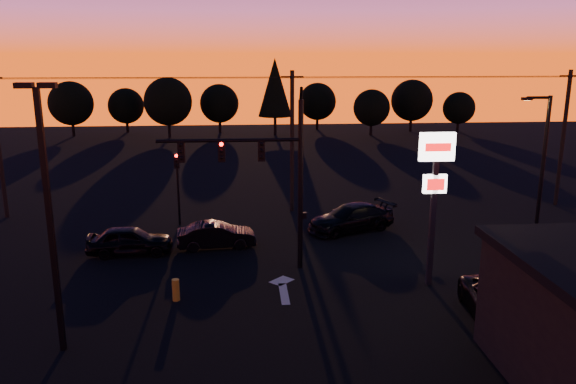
% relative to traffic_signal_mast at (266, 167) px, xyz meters
% --- Properties ---
extents(ground, '(120.00, 120.00, 0.00)m').
position_rel_traffic_signal_mast_xyz_m(ground, '(0.10, -3.99, -4.94)').
color(ground, black).
rests_on(ground, ground).
extents(lane_arrow, '(1.20, 3.10, 0.01)m').
position_rel_traffic_signal_mast_xyz_m(lane_arrow, '(0.60, -2.33, -4.93)').
color(lane_arrow, beige).
rests_on(lane_arrow, ground).
extents(traffic_signal_mast, '(6.79, 0.52, 8.58)m').
position_rel_traffic_signal_mast_xyz_m(traffic_signal_mast, '(0.00, 0.00, 0.00)').
color(traffic_signal_mast, black).
rests_on(traffic_signal_mast, ground).
extents(secondary_signal, '(0.30, 0.31, 4.35)m').
position_rel_traffic_signal_mast_xyz_m(secondary_signal, '(-4.90, 7.49, -2.07)').
color(secondary_signal, black).
rests_on(secondary_signal, ground).
extents(parking_lot_light, '(1.25, 0.30, 9.14)m').
position_rel_traffic_signal_mast_xyz_m(parking_lot_light, '(-7.40, -6.99, 0.33)').
color(parking_lot_light, black).
rests_on(parking_lot_light, ground).
extents(pylon_sign, '(1.50, 0.28, 6.80)m').
position_rel_traffic_signal_mast_xyz_m(pylon_sign, '(7.10, -2.49, -0.02)').
color(pylon_sign, black).
rests_on(pylon_sign, ground).
extents(streetlight, '(1.55, 0.35, 8.00)m').
position_rel_traffic_signal_mast_xyz_m(streetlight, '(14.01, 1.51, -0.52)').
color(streetlight, black).
rests_on(streetlight, ground).
extents(utility_pole_1, '(1.40, 0.26, 9.00)m').
position_rel_traffic_signal_mast_xyz_m(utility_pole_1, '(2.10, 10.01, -0.34)').
color(utility_pole_1, black).
rests_on(utility_pole_1, ground).
extents(utility_pole_2, '(1.40, 0.26, 9.00)m').
position_rel_traffic_signal_mast_xyz_m(utility_pole_2, '(20.10, 10.01, -0.34)').
color(utility_pole_2, black).
rests_on(utility_pole_2, ground).
extents(power_wires, '(36.00, 1.22, 0.07)m').
position_rel_traffic_signal_mast_xyz_m(power_wires, '(2.10, 10.01, 3.63)').
color(power_wires, black).
rests_on(power_wires, ground).
extents(bollard, '(0.31, 0.31, 0.93)m').
position_rel_traffic_signal_mast_xyz_m(bollard, '(-3.93, -3.27, -4.47)').
color(bollard, '#B48217').
rests_on(bollard, ground).
extents(tree_0, '(5.36, 5.36, 6.74)m').
position_rel_traffic_signal_mast_xyz_m(tree_0, '(-21.90, 46.01, -0.88)').
color(tree_0, black).
rests_on(tree_0, ground).
extents(tree_1, '(4.54, 4.54, 5.71)m').
position_rel_traffic_signal_mast_xyz_m(tree_1, '(-15.90, 49.01, -1.50)').
color(tree_1, black).
rests_on(tree_1, ground).
extents(tree_2, '(5.77, 5.78, 7.26)m').
position_rel_traffic_signal_mast_xyz_m(tree_2, '(-9.90, 44.01, -0.57)').
color(tree_2, black).
rests_on(tree_2, ground).
extents(tree_3, '(4.95, 4.95, 6.22)m').
position_rel_traffic_signal_mast_xyz_m(tree_3, '(-3.90, 48.01, -1.19)').
color(tree_3, black).
rests_on(tree_3, ground).
extents(tree_4, '(4.18, 4.18, 9.50)m').
position_rel_traffic_signal_mast_xyz_m(tree_4, '(3.10, 45.01, 0.99)').
color(tree_4, black).
rests_on(tree_4, ground).
extents(tree_5, '(4.95, 4.95, 6.22)m').
position_rel_traffic_signal_mast_xyz_m(tree_5, '(9.10, 50.01, -1.19)').
color(tree_5, black).
rests_on(tree_5, ground).
extents(tree_6, '(4.54, 4.54, 5.71)m').
position_rel_traffic_signal_mast_xyz_m(tree_6, '(15.10, 44.01, -1.50)').
color(tree_6, black).
rests_on(tree_6, ground).
extents(tree_7, '(5.36, 5.36, 6.74)m').
position_rel_traffic_signal_mast_xyz_m(tree_7, '(21.10, 47.01, -0.88)').
color(tree_7, black).
rests_on(tree_7, ground).
extents(tree_8, '(4.12, 4.12, 5.19)m').
position_rel_traffic_signal_mast_xyz_m(tree_8, '(27.10, 46.01, -1.82)').
color(tree_8, black).
rests_on(tree_8, ground).
extents(car_left, '(4.35, 1.91, 1.46)m').
position_rel_traffic_signal_mast_xyz_m(car_left, '(-6.88, 2.58, -4.21)').
color(car_left, black).
rests_on(car_left, ground).
extents(car_mid, '(4.23, 1.83, 1.35)m').
position_rel_traffic_signal_mast_xyz_m(car_mid, '(-2.52, 3.22, -4.26)').
color(car_mid, black).
rests_on(car_mid, ground).
extents(car_right, '(5.68, 4.03, 1.53)m').
position_rel_traffic_signal_mast_xyz_m(car_right, '(5.13, 5.52, -4.17)').
color(car_right, black).
rests_on(car_right, ground).
extents(suv_parked, '(3.01, 5.32, 1.40)m').
position_rel_traffic_signal_mast_xyz_m(suv_parked, '(8.68, -6.25, -4.23)').
color(suv_parked, black).
rests_on(suv_parked, ground).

